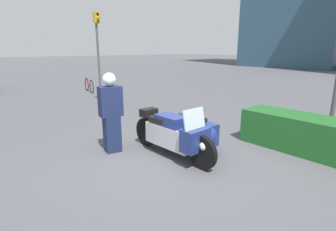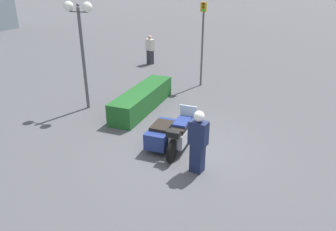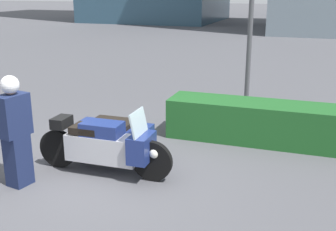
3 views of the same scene
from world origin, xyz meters
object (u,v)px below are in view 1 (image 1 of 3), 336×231
Objects in this scene: officer_rider at (111,111)px; hedge_bush_curbside at (333,140)px; traffic_light_far at (98,46)px; bicycle_parked at (89,85)px; police_motorcycle at (183,132)px.

officer_rider reaches higher than hedge_bush_curbside.
traffic_light_far is at bearing -173.02° from hedge_bush_curbside.
officer_rider is at bearing -136.24° from hedge_bush_curbside.
traffic_light_far reaches higher than officer_rider.
bicycle_parked is (-8.38, 3.32, -0.59)m from officer_rider.
traffic_light_far reaches higher than bicycle_parked.
police_motorcycle is 9.73m from bicycle_parked.
hedge_bush_curbside is at bearing 10.91° from bicycle_parked.
officer_rider is 5.60m from traffic_light_far.
hedge_bush_curbside is (2.33, 2.13, -0.06)m from police_motorcycle.
bicycle_parked is at bearing -11.15° from officer_rider.
hedge_bush_curbside is at bearing -0.80° from traffic_light_far.
police_motorcycle is 6.41m from traffic_light_far.
traffic_light_far reaches higher than hedge_bush_curbside.
police_motorcycle reaches higher than bicycle_parked.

